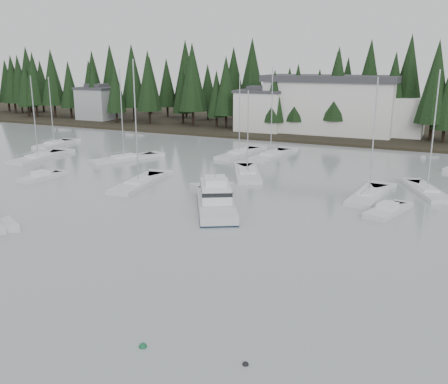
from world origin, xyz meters
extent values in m
plane|color=#919B9C|center=(0.00, 0.00, 0.00)|extent=(260.00, 260.00, 0.00)
cube|color=black|center=(0.00, 97.00, 0.00)|extent=(240.00, 54.00, 1.00)
cube|color=silver|center=(-18.00, 79.00, 4.25)|extent=(9.00, 7.00, 7.50)
cube|color=#38383D|center=(-18.00, 79.00, 8.25)|extent=(9.54, 7.42, 0.50)
cube|color=#38383D|center=(-18.00, 79.00, 8.85)|extent=(4.95, 3.85, 0.80)
cube|color=#999EA0|center=(-60.00, 81.00, 4.00)|extent=(8.00, 7.00, 7.00)
cube|color=#38383D|center=(-60.00, 81.00, 7.75)|extent=(8.48, 7.42, 0.50)
cube|color=#38383D|center=(-60.00, 81.00, 8.35)|extent=(4.40, 3.85, 0.80)
cube|color=silver|center=(-5.00, 82.00, 5.50)|extent=(24.00, 10.00, 10.00)
cube|color=#38383D|center=(-5.00, 82.00, 10.80)|extent=(25.00, 11.00, 1.20)
cube|color=silver|center=(7.00, 84.00, 4.00)|extent=(10.00, 8.00, 7.00)
cube|color=silver|center=(-3.30, 28.07, 0.15)|extent=(8.47, 11.37, 1.62)
cube|color=black|center=(-3.30, 28.07, 0.03)|extent=(8.53, 11.43, 0.22)
cube|color=white|center=(-3.57, 28.55, 1.72)|extent=(5.30, 6.42, 1.47)
cube|color=black|center=(-3.57, 28.55, 2.07)|extent=(5.39, 6.50, 0.40)
cube|color=white|center=(-3.57, 28.55, 2.78)|extent=(3.22, 3.53, 0.66)
cylinder|color=#A5A8AD|center=(-3.57, 28.55, 3.59)|extent=(0.10, 0.10, 1.11)
cube|color=silver|center=(-38.47, 40.01, -0.03)|extent=(4.08, 10.57, 1.05)
cube|color=white|center=(-38.47, 40.01, 0.62)|extent=(2.46, 3.71, 0.30)
cylinder|color=#A5A8AD|center=(-38.47, 40.01, 6.29)|extent=(0.14, 0.14, 11.58)
cube|color=silver|center=(15.29, 43.40, -0.03)|extent=(5.86, 9.09, 1.05)
cube|color=white|center=(15.29, 43.40, 0.62)|extent=(2.80, 3.45, 0.30)
cylinder|color=#A5A8AD|center=(15.29, 43.40, 6.93)|extent=(0.14, 0.14, 12.87)
cube|color=silver|center=(-7.62, 56.11, -0.03)|extent=(3.72, 10.95, 1.05)
cube|color=white|center=(-7.62, 56.11, 0.62)|extent=(2.29, 3.81, 0.30)
cylinder|color=#A5A8AD|center=(-7.62, 56.11, 6.94)|extent=(0.14, 0.14, 12.88)
cube|color=silver|center=(-26.35, 44.68, -0.03)|extent=(6.64, 10.24, 1.05)
cube|color=white|center=(-26.35, 44.68, 0.62)|extent=(3.11, 3.88, 0.30)
cylinder|color=#A5A8AD|center=(-26.35, 44.68, 6.76)|extent=(0.14, 0.14, 12.52)
cube|color=silver|center=(-15.87, 33.06, -0.03)|extent=(4.15, 10.62, 1.05)
cube|color=white|center=(-15.87, 33.06, 0.62)|extent=(2.43, 3.74, 0.30)
cylinder|color=#A5A8AD|center=(-15.87, 33.06, 7.45)|extent=(0.14, 0.14, 13.89)
cube|color=silver|center=(-44.78, 50.04, -0.03)|extent=(3.79, 8.38, 1.05)
cube|color=white|center=(-44.78, 50.04, 0.62)|extent=(2.34, 2.96, 0.30)
cylinder|color=#A5A8AD|center=(-44.78, 50.04, 6.01)|extent=(0.14, 0.14, 11.01)
cube|color=silver|center=(9.73, 38.97, -0.03)|extent=(3.59, 9.59, 1.05)
cube|color=white|center=(9.73, 38.97, 0.62)|extent=(2.23, 3.35, 0.30)
cylinder|color=#A5A8AD|center=(9.73, 38.97, 6.58)|extent=(0.14, 0.14, 12.16)
cube|color=silver|center=(-6.19, 43.30, -0.03)|extent=(7.17, 10.51, 1.05)
cube|color=white|center=(-6.19, 43.30, 0.62)|extent=(3.39, 4.04, 0.30)
cylinder|color=#A5A8AD|center=(-6.19, 43.30, 5.59)|extent=(0.14, 0.14, 10.19)
cube|color=silver|center=(-12.56, 55.48, -0.03)|extent=(3.76, 10.98, 1.05)
cube|color=white|center=(-12.56, 55.48, 0.62)|extent=(2.26, 3.83, 0.30)
cylinder|color=#A5A8AD|center=(-12.56, 55.48, 6.21)|extent=(0.14, 0.14, 11.41)
cube|color=silver|center=(-28.55, 30.46, 0.05)|extent=(2.80, 5.88, 0.90)
cube|color=white|center=(-28.55, 30.46, 0.75)|extent=(1.68, 1.97, 0.55)
cube|color=silver|center=(12.26, 33.89, 0.05)|extent=(3.94, 6.50, 0.90)
cube|color=white|center=(12.26, 33.89, 0.75)|extent=(2.01, 2.32, 0.55)
sphere|color=#145933|center=(3.92, 4.51, 0.00)|extent=(0.44, 0.44, 0.44)
sphere|color=black|center=(9.34, 5.32, 0.00)|extent=(0.33, 0.33, 0.33)
camera|label=1|loc=(17.38, -14.45, 14.46)|focal=40.00mm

